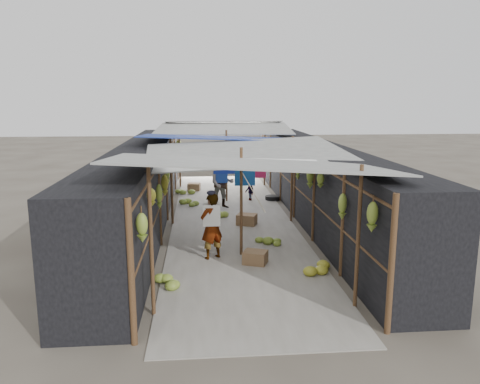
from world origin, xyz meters
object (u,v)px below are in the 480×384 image
object	(u,v)px
crate_near	(255,258)
vendor_elderly	(212,226)
shopper_blue	(222,183)
black_basin	(272,198)
vendor_seated	(249,190)

from	to	relation	value
crate_near	vendor_elderly	world-z (taller)	vendor_elderly
vendor_elderly	shopper_blue	size ratio (longest dim) A/B	0.91
crate_near	shopper_blue	world-z (taller)	shopper_blue
crate_near	black_basin	size ratio (longest dim) A/B	0.96
shopper_blue	vendor_seated	distance (m)	1.60
black_basin	vendor_elderly	size ratio (longest dim) A/B	0.34
black_basin	vendor_seated	size ratio (longest dim) A/B	0.66
vendor_seated	vendor_elderly	bearing A→B (deg)	-37.55
shopper_blue	black_basin	bearing A→B (deg)	27.98
crate_near	shopper_blue	size ratio (longest dim) A/B	0.30
black_basin	vendor_elderly	distance (m)	6.75
crate_near	black_basin	xyz separation A→B (m)	(1.44, 6.72, -0.07)
vendor_elderly	shopper_blue	distance (m)	5.16
crate_near	vendor_elderly	xyz separation A→B (m)	(-0.97, 0.46, 0.63)
shopper_blue	vendor_elderly	bearing A→B (deg)	-97.69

